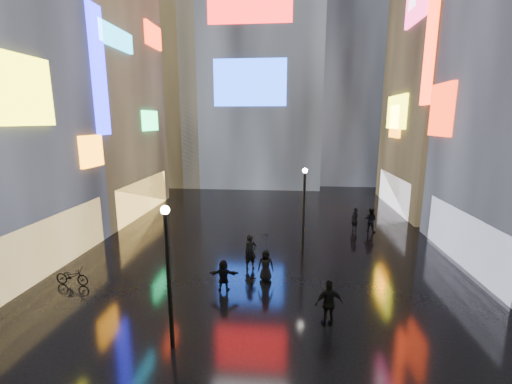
# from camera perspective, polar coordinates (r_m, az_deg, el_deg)

# --- Properties ---
(ground) EXTENTS (140.00, 140.00, 0.00)m
(ground) POSITION_cam_1_polar(r_m,az_deg,el_deg) (23.32, 1.85, -8.05)
(ground) COLOR black
(ground) RESTS_ON ground
(building_left_far) EXTENTS (10.28, 12.00, 22.00)m
(building_left_far) POSITION_cam_1_polar(r_m,az_deg,el_deg) (32.96, -27.44, 15.87)
(building_left_far) COLOR black
(building_left_far) RESTS_ON ground
(building_right_far) EXTENTS (10.28, 12.00, 28.00)m
(building_right_far) POSITION_cam_1_polar(r_m,az_deg,el_deg) (35.63, 31.67, 19.93)
(building_right_far) COLOR black
(building_right_far) RESTS_ON ground
(tower_main) EXTENTS (16.00, 14.20, 42.00)m
(tower_main) POSITION_cam_1_polar(r_m,az_deg,el_deg) (47.89, -0.01, 27.67)
(tower_main) COLOR black
(tower_main) RESTS_ON ground
(tower_flank_right) EXTENTS (12.00, 12.00, 34.00)m
(tower_flank_right) POSITION_cam_1_polar(r_m,az_deg,el_deg) (49.35, 15.37, 22.01)
(tower_flank_right) COLOR black
(tower_flank_right) RESTS_ON ground
(tower_flank_left) EXTENTS (10.00, 10.00, 26.00)m
(tower_flank_left) POSITION_cam_1_polar(r_m,az_deg,el_deg) (46.76, -14.49, 17.69)
(tower_flank_left) COLOR black
(tower_flank_left) RESTS_ON ground
(lamp_near) EXTENTS (0.30, 0.30, 5.20)m
(lamp_near) POSITION_cam_1_polar(r_m,az_deg,el_deg) (12.27, -14.39, -12.49)
(lamp_near) COLOR black
(lamp_near) RESTS_ON ground
(lamp_far) EXTENTS (0.30, 0.30, 5.20)m
(lamp_far) POSITION_cam_1_polar(r_m,az_deg,el_deg) (20.69, 8.00, -2.22)
(lamp_far) COLOR black
(lamp_far) RESTS_ON ground
(pedestrian_3) EXTENTS (1.18, 0.69, 1.88)m
(pedestrian_3) POSITION_cam_1_polar(r_m,az_deg,el_deg) (14.30, 12.06, -17.66)
(pedestrian_3) COLOR black
(pedestrian_3) RESTS_ON ground
(pedestrian_4) EXTENTS (0.83, 0.57, 1.62)m
(pedestrian_4) POSITION_cam_1_polar(r_m,az_deg,el_deg) (17.54, 1.62, -12.10)
(pedestrian_4) COLOR black
(pedestrian_4) RESTS_ON ground
(pedestrian_5) EXTENTS (1.43, 0.54, 1.52)m
(pedestrian_5) POSITION_cam_1_polar(r_m,az_deg,el_deg) (16.67, -5.44, -13.68)
(pedestrian_5) COLOR black
(pedestrian_5) RESTS_ON ground
(pedestrian_6) EXTENTS (0.83, 0.73, 1.91)m
(pedestrian_6) POSITION_cam_1_polar(r_m,az_deg,el_deg) (18.76, -0.93, -9.98)
(pedestrian_6) COLOR black
(pedestrian_6) RESTS_ON ground
(pedestrian_7) EXTENTS (1.06, 0.99, 1.74)m
(pedestrian_7) POSITION_cam_1_polar(r_m,az_deg,el_deg) (26.21, 18.56, -4.43)
(pedestrian_7) COLOR black
(pedestrian_7) RESTS_ON ground
(umbrella_2) EXTENTS (1.20, 1.19, 0.87)m
(umbrella_2) POSITION_cam_1_polar(r_m,az_deg,el_deg) (17.07, 1.65, -8.27)
(umbrella_2) COLOR black
(umbrella_2) RESTS_ON pedestrian_4
(bicycle) EXTENTS (1.74, 0.70, 0.90)m
(bicycle) POSITION_cam_1_polar(r_m,az_deg,el_deg) (19.46, -28.31, -12.25)
(bicycle) COLOR black
(bicycle) RESTS_ON ground
(pedestrian_8) EXTENTS (0.71, 0.75, 1.72)m
(pedestrian_8) POSITION_cam_1_polar(r_m,az_deg,el_deg) (26.00, 16.16, -4.42)
(pedestrian_8) COLOR black
(pedestrian_8) RESTS_ON ground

